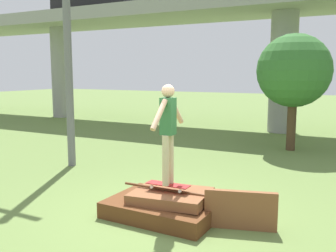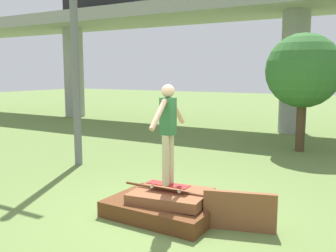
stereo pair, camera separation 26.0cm
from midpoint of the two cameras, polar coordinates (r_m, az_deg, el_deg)
ground_plane at (r=6.73m, az=-1.81°, el=-13.45°), size 80.00×80.00×0.00m
scrap_pile at (r=6.65m, az=-1.56°, el=-11.94°), size 1.90×1.39×0.50m
scrap_plank_loose at (r=6.16m, az=9.77°, el=-12.52°), size 1.12×0.41×0.62m
skateboard at (r=6.48m, az=-1.16°, el=-8.96°), size 0.77×0.23×0.09m
skater at (r=6.26m, az=-1.19°, el=-0.16°), size 0.22×1.13×1.70m
highway_overpass at (r=16.49m, az=17.03°, el=16.05°), size 44.00×3.99×5.56m
car_on_overpass_mid at (r=20.17m, az=-11.38°, el=18.37°), size 4.53×1.77×1.40m
utility_pole at (r=10.24m, az=-15.82°, el=13.28°), size 1.30×0.20×6.65m
tree_behind_left at (r=12.46m, az=18.07°, el=7.96°), size 2.31×2.31×3.70m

